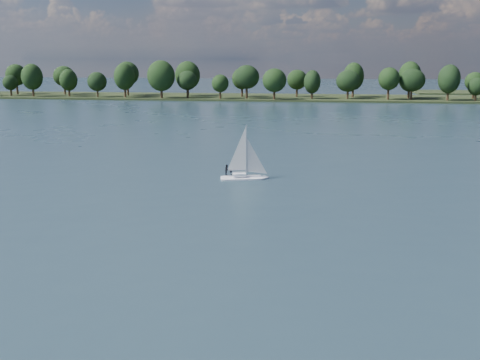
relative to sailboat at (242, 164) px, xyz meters
name	(u,v)px	position (x,y,z in m)	size (l,w,h in m)	color
ground	(310,134)	(9.25, 47.34, -2.25)	(700.00, 700.00, 0.00)	#233342
far_shore	(312,99)	(9.25, 159.34, -2.25)	(660.00, 40.00, 1.50)	black
sailboat	(242,164)	(0.00, 0.00, 0.00)	(6.34, 3.24, 8.04)	white
treeline	(308,79)	(7.26, 155.67, 5.89)	(563.03, 73.79, 17.97)	black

